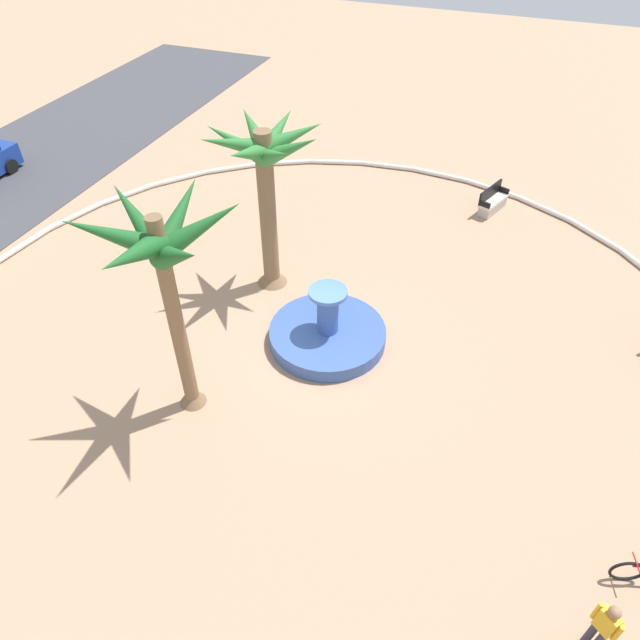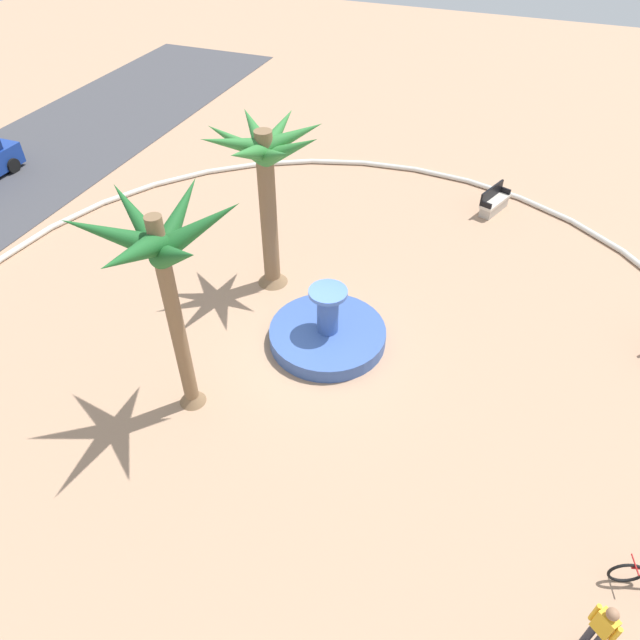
{
  "view_description": "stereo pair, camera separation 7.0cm",
  "coord_description": "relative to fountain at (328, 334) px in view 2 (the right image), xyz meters",
  "views": [
    {
      "loc": [
        -11.37,
        -4.42,
        11.82
      ],
      "look_at": [
        0.12,
        -0.06,
        1.0
      ],
      "focal_mm": 32.35,
      "sensor_mm": 36.0,
      "label": 1
    },
    {
      "loc": [
        -11.35,
        -4.48,
        11.82
      ],
      "look_at": [
        0.12,
        -0.06,
        1.0
      ],
      "focal_mm": 32.35,
      "sensor_mm": 36.0,
      "label": 2
    }
  ],
  "objects": [
    {
      "name": "ground_plane",
      "position": [
        -0.39,
        0.19,
        -0.29
      ],
      "size": [
        80.0,
        80.0,
        0.0
      ],
      "primitive_type": "plane",
      "color": "tan"
    },
    {
      "name": "plaza_curb",
      "position": [
        -0.39,
        0.19,
        -0.19
      ],
      "size": [
        24.02,
        24.02,
        0.2
      ],
      "primitive_type": "torus",
      "color": "silver",
      "rests_on": "ground"
    },
    {
      "name": "fountain",
      "position": [
        0.0,
        0.0,
        0.0
      ],
      "size": [
        3.44,
        3.44,
        1.9
      ],
      "color": "#38569E",
      "rests_on": "ground"
    },
    {
      "name": "palm_tree_near_fountain",
      "position": [
        -3.48,
        2.55,
        4.32
      ],
      "size": [
        3.88,
        3.63,
        5.95
      ],
      "color": "brown",
      "rests_on": "ground"
    },
    {
      "name": "palm_tree_by_curb",
      "position": [
        2.04,
        2.72,
        3.76
      ],
      "size": [
        3.6,
        3.5,
        5.51
      ],
      "color": "brown",
      "rests_on": "ground"
    },
    {
      "name": "bench_west",
      "position": [
        9.34,
        -3.46,
        0.06
      ],
      "size": [
        1.67,
        1.03,
        1.0
      ],
      "color": "beige",
      "rests_on": "ground"
    },
    {
      "name": "person_cyclist_helmet",
      "position": [
        -6.18,
        -7.48,
        0.67
      ],
      "size": [
        0.37,
        0.43,
        1.71
      ],
      "color": "#33333D",
      "rests_on": "ground"
    }
  ]
}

